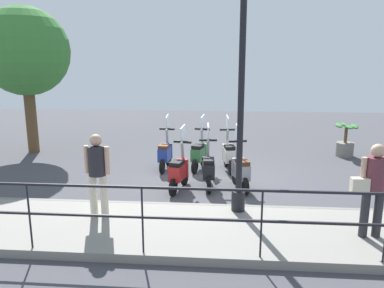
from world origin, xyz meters
TOP-DOWN VIEW (x-y plane):
  - ground_plane at (0.00, 0.00)m, footprint 28.00×28.00m
  - promenade_walkway at (-3.15, 0.00)m, footprint 2.20×20.00m
  - fence_railing at (-4.20, -0.00)m, footprint 0.04×16.03m
  - lamp_post_near at (-2.40, -0.63)m, footprint 0.26×0.90m
  - pedestrian_with_bag at (-3.36, -2.76)m, footprint 0.34×0.64m
  - pedestrian_distant at (-2.93, 2.00)m, footprint 0.36×0.49m
  - tree_large at (2.57, 6.12)m, footprint 2.86×2.86m
  - potted_palm at (2.87, -4.29)m, footprint 1.06×0.66m
  - scooter_near_0 at (-0.69, -0.74)m, footprint 1.21×0.52m
  - scooter_near_1 at (-0.64, 0.03)m, footprint 1.23×0.44m
  - scooter_near_2 at (-0.90, 0.72)m, footprint 1.22×0.50m
  - scooter_far_0 at (0.87, -0.48)m, footprint 1.23×0.46m
  - scooter_far_1 at (0.90, 0.35)m, footprint 1.21×0.51m
  - scooter_far_2 at (0.83, 1.31)m, footprint 1.23×0.44m

SIDE VIEW (x-z plane):
  - ground_plane at x=0.00m, z-range 0.00..0.00m
  - promenade_walkway at x=-3.15m, z-range 0.00..0.15m
  - potted_palm at x=2.87m, z-range -0.08..0.97m
  - scooter_near_0 at x=-0.69m, z-range -0.29..1.25m
  - scooter_near_1 at x=-0.64m, z-range -0.29..1.25m
  - scooter_near_2 at x=-0.90m, z-range -0.29..1.25m
  - scooter_far_0 at x=0.87m, z-range -0.29..1.25m
  - scooter_far_1 at x=0.90m, z-range -0.29..1.25m
  - scooter_far_2 at x=0.83m, z-range -0.29..1.25m
  - fence_railing at x=-4.20m, z-range 0.38..1.44m
  - pedestrian_with_bag at x=-3.36m, z-range 0.28..1.87m
  - pedestrian_distant at x=-2.93m, z-range 0.28..1.87m
  - lamp_post_near at x=-2.40m, z-range -0.10..4.60m
  - tree_large at x=2.57m, z-range 0.93..5.72m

